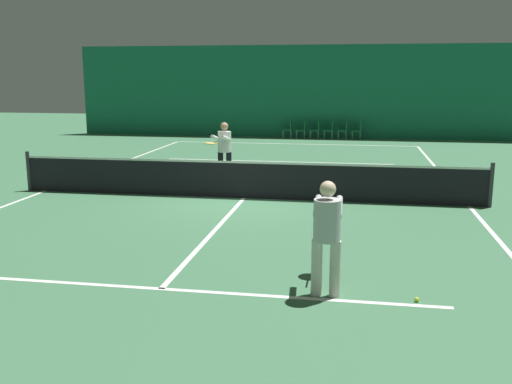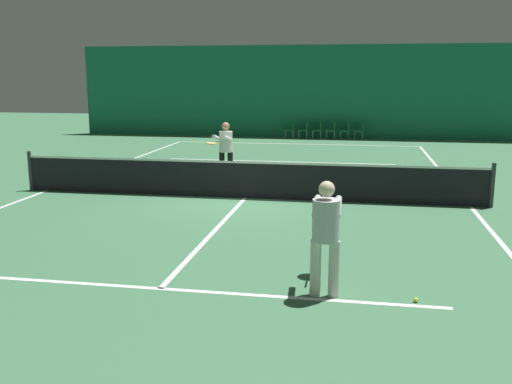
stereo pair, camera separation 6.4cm
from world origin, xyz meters
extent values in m
plane|color=#3D704C|center=(0.00, 0.00, 0.00)|extent=(60.00, 60.00, 0.00)
cube|color=#196B4C|center=(0.00, 14.82, 2.28)|extent=(23.00, 0.12, 4.55)
cube|color=white|center=(0.00, 11.90, 0.00)|extent=(11.00, 0.10, 0.00)
cube|color=white|center=(0.00, 6.40, 0.00)|extent=(8.25, 0.10, 0.00)
cube|color=white|center=(0.00, -6.40, 0.00)|extent=(8.25, 0.10, 0.00)
cube|color=white|center=(-5.50, 0.00, 0.00)|extent=(0.10, 23.80, 0.00)
cube|color=white|center=(5.50, 0.00, 0.00)|extent=(0.10, 23.80, 0.00)
cube|color=white|center=(0.00, 0.00, 0.00)|extent=(0.10, 12.80, 0.00)
cube|color=black|center=(0.00, 0.00, 0.47)|extent=(11.90, 0.02, 0.95)
cube|color=white|center=(0.00, 0.00, 0.92)|extent=(11.90, 0.02, 0.05)
cylinder|color=#333338|center=(-5.95, 0.00, 0.53)|extent=(0.10, 0.10, 1.07)
cylinder|color=#333338|center=(5.95, 0.00, 0.53)|extent=(0.10, 0.10, 1.07)
cylinder|color=beige|center=(2.26, -6.24, 0.41)|extent=(0.16, 0.16, 0.81)
cylinder|color=beige|center=(2.52, -6.24, 0.41)|extent=(0.16, 0.16, 0.81)
cylinder|color=#B7B7BC|center=(2.39, -6.24, 1.11)|extent=(0.38, 0.38, 0.59)
sphere|color=beige|center=(2.39, -6.24, 1.55)|extent=(0.23, 0.23, 0.23)
cylinder|color=#B7B7BC|center=(2.24, -5.97, 1.24)|extent=(0.10, 0.56, 0.24)
cylinder|color=#B7B7BC|center=(2.54, -5.97, 1.24)|extent=(0.10, 0.56, 0.24)
cylinder|color=black|center=(2.39, -5.55, 1.17)|extent=(0.03, 0.31, 0.03)
torus|color=#1951B2|center=(2.39, -5.25, 1.17)|extent=(0.33, 0.33, 0.03)
cylinder|color=silver|center=(2.39, -5.25, 1.17)|extent=(0.28, 0.28, 0.00)
cylinder|color=black|center=(-0.93, 2.45, 0.42)|extent=(0.19, 0.19, 0.84)
cylinder|color=black|center=(-1.20, 2.50, 0.42)|extent=(0.19, 0.19, 0.84)
cylinder|color=white|center=(-1.07, 2.48, 1.15)|extent=(0.45, 0.45, 0.61)
sphere|color=tan|center=(-1.07, 2.48, 1.60)|extent=(0.23, 0.23, 0.23)
cylinder|color=white|center=(-0.96, 2.18, 1.29)|extent=(0.20, 0.59, 0.25)
cylinder|color=white|center=(-1.27, 2.23, 1.29)|extent=(0.20, 0.59, 0.25)
cylinder|color=black|center=(-1.19, 1.78, 1.21)|extent=(0.08, 0.31, 0.03)
torus|color=gold|center=(-1.24, 1.48, 1.21)|extent=(0.38, 0.38, 0.03)
cylinder|color=silver|center=(-1.24, 1.48, 1.21)|extent=(0.32, 0.32, 0.00)
cylinder|color=#99999E|center=(-0.77, 14.46, 0.20)|extent=(0.03, 0.03, 0.39)
cylinder|color=#99999E|center=(-0.77, 14.08, 0.20)|extent=(0.03, 0.03, 0.39)
cylinder|color=#99999E|center=(-0.39, 14.46, 0.20)|extent=(0.03, 0.03, 0.39)
cylinder|color=#99999E|center=(-0.39, 14.08, 0.20)|extent=(0.03, 0.03, 0.39)
cube|color=#196B38|center=(-0.58, 14.27, 0.41)|extent=(0.44, 0.44, 0.05)
cube|color=#196B38|center=(-0.38, 14.27, 0.64)|extent=(0.04, 0.44, 0.40)
cylinder|color=#99999E|center=(-0.09, 14.46, 0.20)|extent=(0.03, 0.03, 0.39)
cylinder|color=#99999E|center=(-0.09, 14.08, 0.20)|extent=(0.03, 0.03, 0.39)
cylinder|color=#99999E|center=(0.29, 14.46, 0.20)|extent=(0.03, 0.03, 0.39)
cylinder|color=#99999E|center=(0.29, 14.08, 0.20)|extent=(0.03, 0.03, 0.39)
cube|color=#196B38|center=(0.10, 14.27, 0.41)|extent=(0.44, 0.44, 0.05)
cube|color=#196B38|center=(0.30, 14.27, 0.64)|extent=(0.04, 0.44, 0.40)
cylinder|color=#99999E|center=(0.59, 14.46, 0.20)|extent=(0.03, 0.03, 0.39)
cylinder|color=#99999E|center=(0.59, 14.08, 0.20)|extent=(0.03, 0.03, 0.39)
cylinder|color=#99999E|center=(0.97, 14.46, 0.20)|extent=(0.03, 0.03, 0.39)
cylinder|color=#99999E|center=(0.97, 14.08, 0.20)|extent=(0.03, 0.03, 0.39)
cube|color=#196B38|center=(0.78, 14.27, 0.41)|extent=(0.44, 0.44, 0.05)
cube|color=#196B38|center=(0.98, 14.27, 0.64)|extent=(0.04, 0.44, 0.40)
cylinder|color=#99999E|center=(1.26, 14.46, 0.20)|extent=(0.03, 0.03, 0.39)
cylinder|color=#99999E|center=(1.26, 14.08, 0.20)|extent=(0.03, 0.03, 0.39)
cylinder|color=#99999E|center=(1.64, 14.46, 0.20)|extent=(0.03, 0.03, 0.39)
cylinder|color=#99999E|center=(1.64, 14.08, 0.20)|extent=(0.03, 0.03, 0.39)
cube|color=#196B38|center=(1.45, 14.27, 0.41)|extent=(0.44, 0.44, 0.05)
cube|color=#196B38|center=(1.65, 14.27, 0.64)|extent=(0.04, 0.44, 0.40)
cylinder|color=#99999E|center=(1.94, 14.46, 0.20)|extent=(0.03, 0.03, 0.39)
cylinder|color=#99999E|center=(1.94, 14.08, 0.20)|extent=(0.03, 0.03, 0.39)
cylinder|color=#99999E|center=(2.32, 14.46, 0.20)|extent=(0.03, 0.03, 0.39)
cylinder|color=#99999E|center=(2.32, 14.08, 0.20)|extent=(0.03, 0.03, 0.39)
cube|color=#196B38|center=(2.13, 14.27, 0.41)|extent=(0.44, 0.44, 0.05)
cube|color=#196B38|center=(2.33, 14.27, 0.64)|extent=(0.04, 0.44, 0.40)
cylinder|color=#99999E|center=(2.62, 14.46, 0.20)|extent=(0.03, 0.03, 0.39)
cylinder|color=#99999E|center=(2.62, 14.08, 0.20)|extent=(0.03, 0.03, 0.39)
cylinder|color=#99999E|center=(3.00, 14.46, 0.20)|extent=(0.03, 0.03, 0.39)
cylinder|color=#99999E|center=(3.00, 14.08, 0.20)|extent=(0.03, 0.03, 0.39)
cube|color=#196B38|center=(2.81, 14.27, 0.41)|extent=(0.44, 0.44, 0.05)
cube|color=#196B38|center=(3.01, 14.27, 0.64)|extent=(0.04, 0.44, 0.40)
sphere|color=#D1DB33|center=(3.65, -6.26, 0.03)|extent=(0.07, 0.07, 0.07)
camera|label=1|loc=(2.72, -13.96, 3.08)|focal=40.00mm
camera|label=2|loc=(2.78, -13.95, 3.08)|focal=40.00mm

